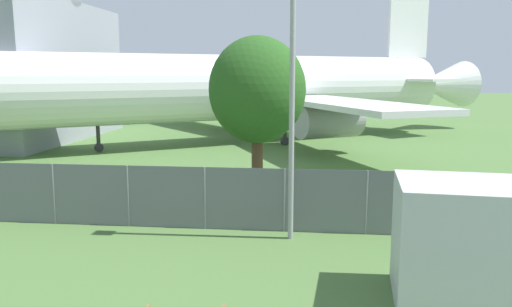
# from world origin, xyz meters

# --- Properties ---
(perimeter_fence) EXTENTS (56.07, 0.07, 2.03)m
(perimeter_fence) POSITION_xyz_m (0.00, 10.42, 1.02)
(perimeter_fence) COLOR slate
(perimeter_fence) RESTS_ON ground
(airplane) EXTENTS (37.82, 30.31, 12.99)m
(airplane) POSITION_xyz_m (-0.84, 30.94, 3.86)
(airplane) COLOR white
(airplane) RESTS_ON ground
(portable_cabin) EXTENTS (4.33, 2.75, 2.69)m
(portable_cabin) POSITION_xyz_m (7.31, 5.91, 1.34)
(portable_cabin) COLOR silver
(portable_cabin) RESTS_ON ground
(tree_left_of_cabin) EXTENTS (3.37, 3.37, 6.25)m
(tree_left_of_cabin) POSITION_xyz_m (1.48, 12.46, 4.36)
(tree_left_of_cabin) COLOR brown
(tree_left_of_cabin) RESTS_ON ground
(light_mast) EXTENTS (0.44, 0.44, 9.23)m
(light_mast) POSITION_xyz_m (2.78, 9.77, 5.52)
(light_mast) COLOR #99999E
(light_mast) RESTS_ON ground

